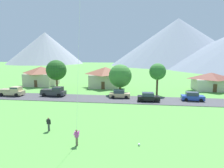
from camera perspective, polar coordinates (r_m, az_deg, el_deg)
name	(u,v)px	position (r m, az deg, el deg)	size (l,w,h in m)	color
road_strip	(114,99)	(38.87, 0.64, -4.54)	(160.00, 6.68, 0.08)	#424247
mountain_east_ridge	(177,42)	(172.89, 18.89, 11.73)	(110.79, 110.79, 38.29)	gray
mountain_far_east_ridge	(45,48)	(199.36, -19.17, 10.07)	(71.66, 71.66, 29.92)	#8E939E
house_leftmost	(105,77)	(52.98, -2.00, 2.17)	(8.51, 7.72, 5.58)	beige
house_left_center	(211,81)	(54.60, 27.30, 0.78)	(8.66, 6.56, 4.47)	beige
house_right_center	(42,76)	(59.61, -20.22, 2.36)	(8.70, 7.47, 5.54)	beige
tree_left_of_center	(158,72)	(43.55, 13.40, 3.55)	(3.66, 3.66, 7.08)	#4C3823
tree_center	(120,76)	(43.26, 2.45, 2.41)	(5.20, 5.20, 6.81)	#4C3823
tree_right_of_center	(56,70)	(48.56, -16.22, 3.99)	(4.89, 4.89, 7.69)	brown
parked_car_blue_west_end	(192,97)	(40.60, 22.81, -3.47)	(4.28, 2.23, 1.68)	#2847A8
parked_car_black_mid_west	(148,97)	(37.61, 10.76, -3.86)	(4.24, 2.15, 1.68)	black
parked_car_tan_mid_east	(120,94)	(39.88, 2.29, -2.99)	(4.26, 2.19, 1.68)	tan
pickup_truck_charcoal_west_side	(54,91)	(43.40, -16.88, -2.14)	(5.27, 2.46, 1.99)	#333338
pickup_truck_sand_east_side	(12,91)	(47.14, -27.54, -1.92)	(5.24, 2.41, 1.99)	#C6B284
watcher_person	(49,124)	(24.35, -18.32, -11.21)	(0.56, 0.24, 1.68)	#3D3D42
soccer_ball	(139,144)	(20.25, 8.05, -17.38)	(0.24, 0.24, 0.24)	white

